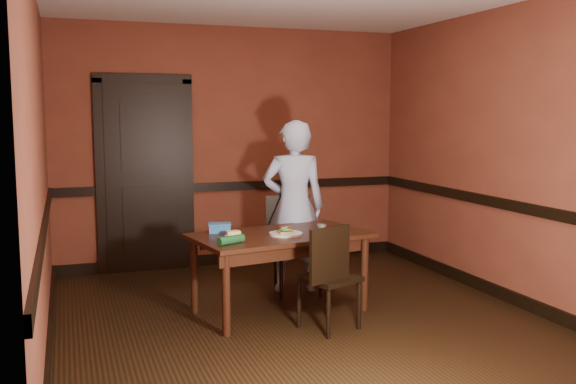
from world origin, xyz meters
TOP-DOWN VIEW (x-y plane):
  - floor at (0.00, 0.00)m, footprint 4.00×4.50m
  - wall_back at (0.00, 2.25)m, footprint 4.00×0.02m
  - wall_front at (0.00, -2.25)m, footprint 4.00×0.02m
  - wall_left at (-2.00, 0.00)m, footprint 0.02×4.50m
  - wall_right at (2.00, 0.00)m, footprint 0.02×4.50m
  - dado_back at (0.00, 2.23)m, footprint 4.00×0.03m
  - dado_left at (-1.99, 0.00)m, footprint 0.03×4.50m
  - dado_right at (1.99, 0.00)m, footprint 0.03×4.50m
  - baseboard_back at (0.00, 2.23)m, footprint 4.00×0.03m
  - baseboard_left at (-1.99, 0.00)m, footprint 0.03×4.50m
  - baseboard_right at (1.99, 0.00)m, footprint 0.03×4.50m
  - door at (-1.00, 2.22)m, footprint 1.05×0.07m
  - dining_table at (-0.09, 0.31)m, footprint 1.61×1.09m
  - chair_far at (0.26, 0.82)m, footprint 0.51×0.51m
  - chair_near at (0.14, -0.24)m, footprint 0.52×0.52m
  - person at (0.26, 0.92)m, footprint 0.69×0.53m
  - sandwich_plate at (-0.06, 0.23)m, footprint 0.28×0.28m
  - sauce_jar at (0.24, 0.15)m, footprint 0.08×0.08m
  - cheese_saucer at (-0.50, 0.31)m, footprint 0.15×0.15m
  - food_tub at (-0.57, 0.52)m, footprint 0.22×0.17m
  - wrapped_veg at (-0.60, 0.01)m, footprint 0.24×0.16m

SIDE VIEW (x-z plane):
  - floor at x=0.00m, z-range -0.01..0.01m
  - baseboard_back at x=0.00m, z-range 0.00..0.12m
  - baseboard_left at x=-1.99m, z-range 0.00..0.12m
  - baseboard_right at x=1.99m, z-range 0.00..0.12m
  - dining_table at x=-0.09m, z-range 0.00..0.70m
  - chair_near at x=0.14m, z-range 0.00..0.86m
  - chair_far at x=0.26m, z-range 0.00..0.93m
  - cheese_saucer at x=-0.50m, z-range 0.69..0.74m
  - sandwich_plate at x=-0.06m, z-range 0.68..0.75m
  - wrapped_veg at x=-0.60m, z-range 0.70..0.76m
  - food_tub at x=-0.57m, z-range 0.70..0.78m
  - sauce_jar at x=0.24m, z-range 0.70..0.79m
  - person at x=0.26m, z-range 0.00..1.67m
  - dado_back at x=0.00m, z-range 0.85..0.95m
  - dado_left at x=-1.99m, z-range 0.85..0.95m
  - dado_right at x=1.99m, z-range 0.85..0.95m
  - door at x=-1.00m, z-range -0.01..2.19m
  - wall_back at x=0.00m, z-range 0.00..2.70m
  - wall_front at x=0.00m, z-range 0.00..2.70m
  - wall_left at x=-2.00m, z-range 0.00..2.70m
  - wall_right at x=2.00m, z-range 0.00..2.70m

